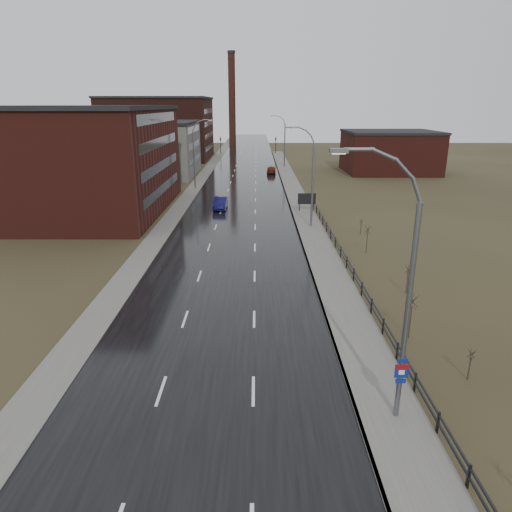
{
  "coord_description": "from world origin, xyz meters",
  "views": [
    {
      "loc": [
        2.46,
        -15.41,
        13.6
      ],
      "look_at": [
        2.42,
        16.45,
        3.0
      ],
      "focal_mm": 32.0,
      "sensor_mm": 36.0,
      "label": 1
    }
  ],
  "objects_px": {
    "car_near": "(220,204)",
    "car_far": "(271,170)",
    "streetlight_main": "(401,296)",
    "billboard": "(307,199)"
  },
  "relations": [
    {
      "from": "streetlight_main",
      "to": "billboard",
      "type": "height_order",
      "value": "streetlight_main"
    },
    {
      "from": "car_near",
      "to": "billboard",
      "type": "bearing_deg",
      "value": -6.31
    },
    {
      "from": "car_near",
      "to": "streetlight_main",
      "type": "bearing_deg",
      "value": -74.51
    },
    {
      "from": "car_near",
      "to": "car_far",
      "type": "height_order",
      "value": "car_near"
    },
    {
      "from": "streetlight_main",
      "to": "billboard",
      "type": "bearing_deg",
      "value": 89.15
    },
    {
      "from": "billboard",
      "to": "car_far",
      "type": "xyz_separation_m",
      "value": [
        -3.6,
        35.45,
        -0.93
      ]
    },
    {
      "from": "car_far",
      "to": "streetlight_main",
      "type": "bearing_deg",
      "value": 93.9
    },
    {
      "from": "streetlight_main",
      "to": "billboard",
      "type": "relative_size",
      "value": 4.82
    },
    {
      "from": "car_near",
      "to": "car_far",
      "type": "bearing_deg",
      "value": 78.23
    },
    {
      "from": "billboard",
      "to": "car_near",
      "type": "relative_size",
      "value": 0.52
    }
  ]
}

